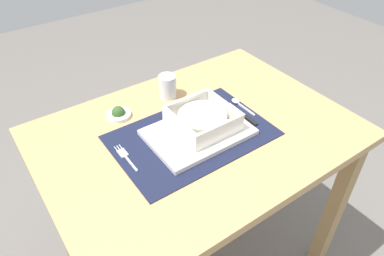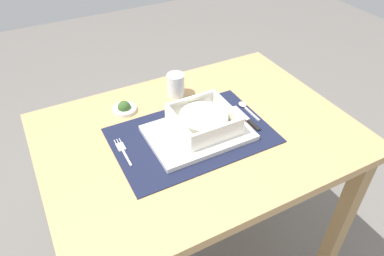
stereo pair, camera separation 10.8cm
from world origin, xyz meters
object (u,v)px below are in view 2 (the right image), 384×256
fork (122,150)px  bread_knife (241,119)px  porridge_bowl (203,120)px  spoon (244,106)px  butter_knife (248,120)px  dining_table (198,158)px  condiment_saucer (124,108)px  drinking_glass (176,86)px

fork → bread_knife: bearing=-3.6°
porridge_bowl → bread_knife: size_ratio=1.29×
spoon → bread_knife: size_ratio=0.81×
porridge_bowl → fork: porridge_bowl is taller
butter_knife → dining_table: bearing=170.0°
dining_table → spoon: bearing=10.5°
butter_knife → condiment_saucer: size_ratio=1.79×
dining_table → fork: bearing=174.7°
fork → drinking_glass: size_ratio=1.55×
spoon → fork: bearing=-178.7°
condiment_saucer → spoon: bearing=-25.5°
spoon → porridge_bowl: bearing=-167.2°
porridge_bowl → fork: size_ratio=1.40×
dining_table → bread_knife: bearing=-6.7°
spoon → drinking_glass: (-0.17, 0.18, 0.03)m
butter_knife → porridge_bowl: bearing=171.8°
fork → bread_knife: bread_knife is taller
drinking_glass → condiment_saucer: size_ratio=1.02×
fork → condiment_saucer: 0.20m
spoon → butter_knife: (-0.03, -0.06, -0.00)m
fork → condiment_saucer: (0.07, 0.19, 0.01)m
condiment_saucer → fork: bearing=-111.1°
dining_table → spoon: size_ratio=8.55×
bread_knife → drinking_glass: bearing=121.8°
fork → drinking_glass: drinking_glass is taller
dining_table → condiment_saucer: bearing=128.7°
porridge_bowl → spoon: (0.18, 0.04, -0.04)m
condiment_saucer → drinking_glass: bearing=2.3°
dining_table → butter_knife: 0.21m
dining_table → drinking_glass: 0.26m
dining_table → condiment_saucer: condiment_saucer is taller
porridge_bowl → drinking_glass: size_ratio=2.18×
dining_table → butter_knife: bearing=-9.5°
dining_table → porridge_bowl: (0.01, -0.01, 0.16)m
porridge_bowl → butter_knife: (0.15, -0.02, -0.04)m
spoon → bread_knife: bearing=-132.7°
dining_table → porridge_bowl: 0.16m
spoon → condiment_saucer: condiment_saucer is taller
bread_knife → drinking_glass: drinking_glass is taller
dining_table → drinking_glass: size_ratio=11.78×
porridge_bowl → bread_knife: 0.14m
fork → condiment_saucer: bearing=71.2°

